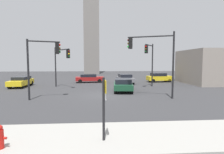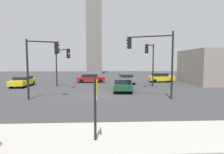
{
  "view_description": "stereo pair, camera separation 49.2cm",
  "coord_description": "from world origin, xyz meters",
  "px_view_note": "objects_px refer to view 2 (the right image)",
  "views": [
    {
      "loc": [
        -0.48,
        -17.61,
        3.2
      ],
      "look_at": [
        1.01,
        3.27,
        1.48
      ],
      "focal_mm": 29.11,
      "sensor_mm": 36.0,
      "label": 1
    },
    {
      "loc": [
        0.01,
        -17.64,
        3.2
      ],
      "look_at": [
        1.01,
        3.27,
        1.48
      ],
      "focal_mm": 29.11,
      "sensor_mm": 36.0,
      "label": 2
    }
  ],
  "objects_px": {
    "car_0": "(126,78)",
    "traffic_light_0": "(150,57)",
    "car_3": "(123,85)",
    "car_4": "(23,81)",
    "direction_sign": "(96,102)",
    "car_1": "(161,77)",
    "traffic_light_1": "(151,52)",
    "car_2": "(90,78)",
    "traffic_light_3": "(42,57)",
    "traffic_light_2": "(62,59)"
  },
  "relations": [
    {
      "from": "car_0",
      "to": "traffic_light_0",
      "type": "bearing_deg",
      "value": 24.14
    },
    {
      "from": "car_3",
      "to": "car_4",
      "type": "relative_size",
      "value": 0.97
    },
    {
      "from": "direction_sign",
      "to": "car_3",
      "type": "distance_m",
      "value": 12.9
    },
    {
      "from": "car_1",
      "to": "car_4",
      "type": "distance_m",
      "value": 20.26
    },
    {
      "from": "traffic_light_1",
      "to": "car_1",
      "type": "height_order",
      "value": "traffic_light_1"
    },
    {
      "from": "traffic_light_0",
      "to": "car_3",
      "type": "xyz_separation_m",
      "value": [
        -3.75,
        -3.02,
        -3.15
      ]
    },
    {
      "from": "traffic_light_0",
      "to": "car_2",
      "type": "distance_m",
      "value": 10.51
    },
    {
      "from": "car_3",
      "to": "traffic_light_3",
      "type": "bearing_deg",
      "value": 121.4
    },
    {
      "from": "traffic_light_2",
      "to": "traffic_light_0",
      "type": "bearing_deg",
      "value": 51.81
    },
    {
      "from": "car_4",
      "to": "car_2",
      "type": "bearing_deg",
      "value": 116.59
    },
    {
      "from": "traffic_light_3",
      "to": "car_0",
      "type": "relative_size",
      "value": 1.1
    },
    {
      "from": "traffic_light_0",
      "to": "traffic_light_1",
      "type": "height_order",
      "value": "traffic_light_1"
    },
    {
      "from": "traffic_light_0",
      "to": "car_0",
      "type": "distance_m",
      "value": 6.05
    },
    {
      "from": "traffic_light_3",
      "to": "car_4",
      "type": "bearing_deg",
      "value": 105.72
    },
    {
      "from": "traffic_light_0",
      "to": "car_4",
      "type": "bearing_deg",
      "value": -60.92
    },
    {
      "from": "traffic_light_0",
      "to": "traffic_light_3",
      "type": "height_order",
      "value": "traffic_light_0"
    },
    {
      "from": "traffic_light_2",
      "to": "traffic_light_3",
      "type": "distance_m",
      "value": 6.76
    },
    {
      "from": "car_3",
      "to": "car_4",
      "type": "xyz_separation_m",
      "value": [
        -12.72,
        4.69,
        -0.04
      ]
    },
    {
      "from": "car_0",
      "to": "direction_sign",
      "type": "bearing_deg",
      "value": -14.48
    },
    {
      "from": "traffic_light_0",
      "to": "traffic_light_2",
      "type": "relative_size",
      "value": 1.1
    },
    {
      "from": "car_0",
      "to": "traffic_light_3",
      "type": "bearing_deg",
      "value": -41.96
    },
    {
      "from": "traffic_light_1",
      "to": "traffic_light_0",
      "type": "bearing_deg",
      "value": -82.0
    },
    {
      "from": "car_3",
      "to": "traffic_light_0",
      "type": "bearing_deg",
      "value": -45.56
    },
    {
      "from": "traffic_light_0",
      "to": "car_1",
      "type": "distance_m",
      "value": 7.52
    },
    {
      "from": "direction_sign",
      "to": "car_0",
      "type": "relative_size",
      "value": 0.53
    },
    {
      "from": "direction_sign",
      "to": "car_0",
      "type": "distance_m",
      "value": 20.57
    },
    {
      "from": "direction_sign",
      "to": "car_1",
      "type": "relative_size",
      "value": 0.6
    },
    {
      "from": "direction_sign",
      "to": "car_1",
      "type": "xyz_separation_m",
      "value": [
        9.5,
        21.61,
        -0.9
      ]
    },
    {
      "from": "car_3",
      "to": "car_2",
      "type": "bearing_deg",
      "value": 29.99
    },
    {
      "from": "direction_sign",
      "to": "traffic_light_3",
      "type": "xyz_separation_m",
      "value": [
        -4.96,
        9.07,
        2.0
      ]
    },
    {
      "from": "traffic_light_3",
      "to": "car_3",
      "type": "xyz_separation_m",
      "value": [
        7.37,
        3.57,
        -2.9
      ]
    },
    {
      "from": "direction_sign",
      "to": "traffic_light_3",
      "type": "distance_m",
      "value": 10.53
    },
    {
      "from": "traffic_light_1",
      "to": "car_3",
      "type": "distance_m",
      "value": 5.33
    },
    {
      "from": "traffic_light_0",
      "to": "car_4",
      "type": "height_order",
      "value": "traffic_light_0"
    },
    {
      "from": "traffic_light_0",
      "to": "traffic_light_1",
      "type": "bearing_deg",
      "value": 21.14
    },
    {
      "from": "traffic_light_1",
      "to": "traffic_light_2",
      "type": "xyz_separation_m",
      "value": [
        -9.35,
        6.71,
        -0.55
      ]
    },
    {
      "from": "car_2",
      "to": "car_4",
      "type": "distance_m",
      "value": 9.66
    },
    {
      "from": "direction_sign",
      "to": "car_0",
      "type": "height_order",
      "value": "direction_sign"
    },
    {
      "from": "traffic_light_2",
      "to": "car_3",
      "type": "relative_size",
      "value": 1.16
    },
    {
      "from": "traffic_light_3",
      "to": "car_1",
      "type": "relative_size",
      "value": 1.23
    },
    {
      "from": "car_4",
      "to": "car_0",
      "type": "bearing_deg",
      "value": 100.66
    },
    {
      "from": "traffic_light_1",
      "to": "traffic_light_2",
      "type": "distance_m",
      "value": 11.52
    },
    {
      "from": "car_0",
      "to": "car_3",
      "type": "xyz_separation_m",
      "value": [
        -1.31,
        -7.57,
        0.0
      ]
    },
    {
      "from": "traffic_light_2",
      "to": "car_3",
      "type": "xyz_separation_m",
      "value": [
        7.2,
        -3.19,
        -2.82
      ]
    },
    {
      "from": "car_2",
      "to": "car_4",
      "type": "bearing_deg",
      "value": -158.35
    },
    {
      "from": "traffic_light_3",
      "to": "car_0",
      "type": "xyz_separation_m",
      "value": [
        8.68,
        11.14,
        -2.91
      ]
    },
    {
      "from": "traffic_light_3",
      "to": "car_2",
      "type": "bearing_deg",
      "value": 58.62
    },
    {
      "from": "car_1",
      "to": "car_3",
      "type": "bearing_deg",
      "value": -133.75
    },
    {
      "from": "car_1",
      "to": "car_4",
      "type": "relative_size",
      "value": 0.92
    },
    {
      "from": "car_1",
      "to": "direction_sign",
      "type": "bearing_deg",
      "value": -119.2
    }
  ]
}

